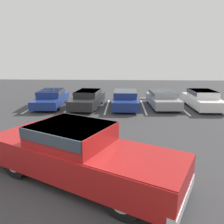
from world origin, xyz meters
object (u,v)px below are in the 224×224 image
parked_sedan_d (162,98)px  parked_sedan_c (125,99)px  parked_sedan_e (202,99)px  parked_sedan_a (51,97)px  pickup_truck (81,153)px  parked_sedan_b (88,98)px  wheel_stop_curb (152,99)px

parked_sedan_d → parked_sedan_c: bearing=-87.7°
parked_sedan_c → parked_sedan_e: parked_sedan_e is taller
parked_sedan_c → parked_sedan_a: bearing=-91.3°
parked_sedan_d → pickup_truck: bearing=-25.3°
parked_sedan_d → parked_sedan_a: bearing=-92.5°
parked_sedan_d → parked_sedan_b: bearing=-89.9°
wheel_stop_curb → parked_sedan_d: bearing=-81.2°
parked_sedan_c → parked_sedan_e: (5.63, 0.04, 0.03)m
parked_sedan_b → parked_sedan_e: parked_sedan_e is taller
pickup_truck → parked_sedan_d: size_ratio=1.48×
parked_sedan_a → parked_sedan_e: size_ratio=1.11×
parked_sedan_e → wheel_stop_curb: 4.47m
pickup_truck → parked_sedan_d: bearing=94.4°
wheel_stop_curb → parked_sedan_a: bearing=-160.4°
pickup_truck → parked_sedan_c: (1.43, 9.99, -0.23)m
parked_sedan_b → pickup_truck: bearing=13.2°
parked_sedan_e → pickup_truck: bearing=-35.9°
parked_sedan_c → parked_sedan_d: bearing=95.9°
parked_sedan_b → parked_sedan_d: size_ratio=1.10×
parked_sedan_c → parked_sedan_d: parked_sedan_c is taller
parked_sedan_e → parked_sedan_d: bearing=-95.2°
parked_sedan_b → parked_sedan_e: size_ratio=1.09×
parked_sedan_b → parked_sedan_a: bearing=-89.0°
parked_sedan_b → parked_sedan_c: size_ratio=1.04×
parked_sedan_e → wheel_stop_curb: (-3.28, 2.98, -0.61)m
parked_sedan_c → parked_sedan_e: bearing=91.0°
pickup_truck → parked_sedan_a: size_ratio=1.32×
parked_sedan_c → wheel_stop_curb: (2.35, 3.02, -0.57)m
parked_sedan_a → parked_sedan_e: parked_sedan_e is taller
parked_sedan_d → wheel_stop_curb: bearing=-174.2°
parked_sedan_d → parked_sedan_e: size_ratio=0.99×
parked_sedan_a → parked_sedan_e: (11.23, -0.15, 0.03)m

